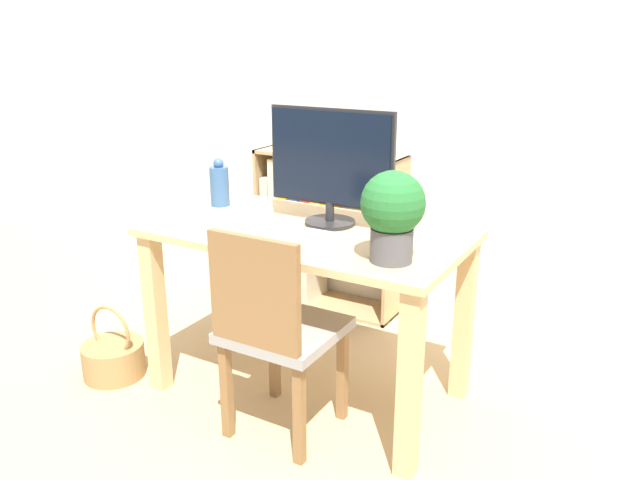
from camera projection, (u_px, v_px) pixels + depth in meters
ground_plane at (309, 390)px, 2.72m from camera, size 10.00×10.00×0.00m
wall_back at (411, 71)px, 3.17m from camera, size 8.00×0.05×2.60m
desk at (308, 262)px, 2.54m from camera, size 1.26×0.70×0.73m
monitor at (330, 162)px, 2.49m from camera, size 0.55×0.21×0.47m
keyboard at (303, 234)px, 2.41m from camera, size 0.34×0.13×0.02m
vase at (219, 185)px, 2.82m from camera, size 0.09×0.09×0.22m
potted_plant at (393, 211)px, 2.09m from camera, size 0.22×0.22×0.32m
chair at (275, 327)px, 2.28m from camera, size 0.40×0.40×0.84m
bookshelf at (308, 228)px, 3.53m from camera, size 0.82×0.28×0.88m
basket at (113, 357)px, 2.82m from camera, size 0.28×0.28×0.34m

